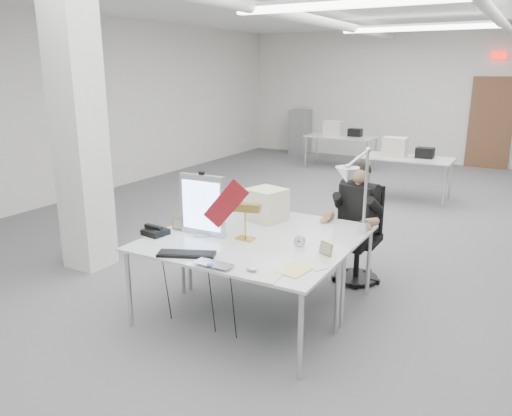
{
  "coord_description": "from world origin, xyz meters",
  "views": [
    {
      "loc": [
        2.16,
        -5.91,
        2.26
      ],
      "look_at": [
        -0.03,
        -2.0,
        1.01
      ],
      "focal_mm": 35.0,
      "sensor_mm": 36.0,
      "label": 1
    }
  ],
  "objects": [
    {
      "name": "mouse",
      "position": [
        0.38,
        -2.81,
        0.77
      ],
      "size": [
        0.1,
        0.07,
        0.04
      ],
      "primitive_type": "ellipsoid",
      "rotation": [
        0.0,
        0.0,
        0.1
      ],
      "color": "#B6B5BA",
      "rests_on": "desk_main"
    },
    {
      "name": "desk_main",
      "position": [
        0.0,
        -2.5,
        0.74
      ],
      "size": [
        1.8,
        0.9,
        0.02
      ],
      "primitive_type": "cube",
      "color": "silver",
      "rests_on": "room_shell"
    },
    {
      "name": "paper_stack_c",
      "position": [
        0.77,
        -2.46,
        0.76
      ],
      "size": [
        0.24,
        0.22,
        0.01
      ],
      "primitive_type": "cube",
      "rotation": [
        0.0,
        0.0,
        -0.52
      ],
      "color": "silver",
      "rests_on": "desk_main"
    },
    {
      "name": "desk_clock",
      "position": [
        0.47,
        -2.11,
        0.81
      ],
      "size": [
        0.11,
        0.05,
        0.1
      ],
      "primitive_type": "cylinder",
      "rotation": [
        1.57,
        0.0,
        0.16
      ],
      "color": "#A4A4A8",
      "rests_on": "desk_main"
    },
    {
      "name": "room_shell",
      "position": [
        0.04,
        0.13,
        1.69
      ],
      "size": [
        10.04,
        14.04,
        3.24
      ],
      "color": "#59595C",
      "rests_on": "ground"
    },
    {
      "name": "paper_stack_a",
      "position": [
        0.54,
        -2.82,
        0.76
      ],
      "size": [
        0.21,
        0.28,
        0.01
      ],
      "primitive_type": "cube",
      "rotation": [
        0.0,
        0.0,
        0.06
      ],
      "color": "silver",
      "rests_on": "desk_main"
    },
    {
      "name": "seated_person",
      "position": [
        0.62,
        -0.95,
        0.9
      ],
      "size": [
        0.67,
        0.76,
        0.98
      ],
      "primitive_type": null,
      "rotation": [
        0.0,
        0.0,
        -0.25
      ],
      "color": "black",
      "rests_on": "office_chair"
    },
    {
      "name": "bankers_lamp",
      "position": [
        -0.04,
        -2.19,
        0.94
      ],
      "size": [
        0.36,
        0.22,
        0.38
      ],
      "primitive_type": null,
      "rotation": [
        0.0,
        0.0,
        0.26
      ],
      "color": "#BF8E3B",
      "rests_on": "desk_main"
    },
    {
      "name": "filing_cabinet",
      "position": [
        -3.5,
        6.65,
        0.6
      ],
      "size": [
        0.45,
        0.55,
        1.2
      ],
      "primitive_type": "cube",
      "color": "gray",
      "rests_on": "room_shell"
    },
    {
      "name": "beige_monitor",
      "position": [
        -0.16,
        -1.55,
        0.92
      ],
      "size": [
        0.42,
        0.41,
        0.33
      ],
      "primitive_type": "cube",
      "rotation": [
        0.0,
        0.0,
        -0.27
      ],
      "color": "beige",
      "rests_on": "desk_second"
    },
    {
      "name": "pennant",
      "position": [
        -0.18,
        -2.29,
        1.1
      ],
      "size": [
        0.42,
        0.13,
        0.47
      ],
      "primitive_type": "cube",
      "rotation": [
        0.0,
        -0.87,
        0.29
      ],
      "color": "maroon",
      "rests_on": "monitor"
    },
    {
      "name": "picture_frame_left",
      "position": [
        -0.75,
        -2.25,
        0.81
      ],
      "size": [
        0.15,
        0.04,
        0.12
      ],
      "primitive_type": "cube",
      "rotation": [
        -0.21,
        0.0,
        0.03
      ],
      "color": "olive",
      "rests_on": "desk_main"
    },
    {
      "name": "bg_desk_b",
      "position": [
        -1.8,
        5.2,
        0.74
      ],
      "size": [
        1.6,
        0.8,
        0.02
      ],
      "primitive_type": "cube",
      "color": "silver",
      "rests_on": "room_shell"
    },
    {
      "name": "keyboard",
      "position": [
        -0.27,
        -2.78,
        0.77
      ],
      "size": [
        0.51,
        0.34,
        0.02
      ],
      "primitive_type": "cube",
      "rotation": [
        0.0,
        0.0,
        0.41
      ],
      "color": "black",
      "rests_on": "desk_main"
    },
    {
      "name": "paper_stack_b",
      "position": [
        0.66,
        -2.62,
        0.76
      ],
      "size": [
        0.24,
        0.3,
        0.01
      ],
      "primitive_type": "cube",
      "rotation": [
        0.0,
        0.0,
        -0.15
      ],
      "color": "#ECE88D",
      "rests_on": "desk_main"
    },
    {
      "name": "desk_phone",
      "position": [
        -0.85,
        -2.48,
        0.78
      ],
      "size": [
        0.24,
        0.22,
        0.05
      ],
      "primitive_type": "cube",
      "rotation": [
        0.0,
        0.0,
        -0.15
      ],
      "color": "black",
      "rests_on": "desk_main"
    },
    {
      "name": "office_chair",
      "position": [
        0.62,
        -0.9,
        0.56
      ],
      "size": [
        0.66,
        0.66,
        1.11
      ],
      "primitive_type": null,
      "rotation": [
        0.0,
        0.0,
        -0.25
      ],
      "color": "black",
      "rests_on": "room_shell"
    },
    {
      "name": "architect_lamp",
      "position": [
        0.85,
        -1.75,
        1.21
      ],
      "size": [
        0.48,
        0.75,
        0.91
      ],
      "primitive_type": null,
      "rotation": [
        0.0,
        0.0,
        -0.37
      ],
      "color": "#B4B3B8",
      "rests_on": "desk_second"
    },
    {
      "name": "monitor",
      "position": [
        -0.46,
        -2.26,
        1.04
      ],
      "size": [
        0.47,
        0.06,
        0.58
      ],
      "primitive_type": "cube",
      "rotation": [
        0.0,
        0.0,
        0.04
      ],
      "color": "silver",
      "rests_on": "desk_main"
    },
    {
      "name": "laptop",
      "position": [
        0.07,
        -2.91,
        0.77
      ],
      "size": [
        0.33,
        0.22,
        0.03
      ],
      "primitive_type": "imported",
      "rotation": [
        0.0,
        0.0,
        -0.01
      ],
      "color": "#A2A2A6",
      "rests_on": "desk_main"
    },
    {
      "name": "desk_second",
      "position": [
        0.0,
        -1.6,
        0.74
      ],
      "size": [
        1.8,
        0.9,
        0.02
      ],
      "primitive_type": "cube",
      "color": "silver",
      "rests_on": "room_shell"
    },
    {
      "name": "bg_desk_a",
      "position": [
        0.2,
        3.0,
        0.74
      ],
      "size": [
        1.6,
        0.8,
        0.02
      ],
      "primitive_type": "cube",
      "color": "silver",
      "rests_on": "room_shell"
    },
    {
      "name": "picture_frame_right",
      "position": [
        0.75,
        -2.19,
        0.81
      ],
      "size": [
        0.14,
        0.09,
        0.11
      ],
      "primitive_type": "cube",
      "rotation": [
        -0.21,
        0.0,
        -0.43
      ],
      "color": "#AA8A49",
      "rests_on": "desk_main"
    }
  ]
}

